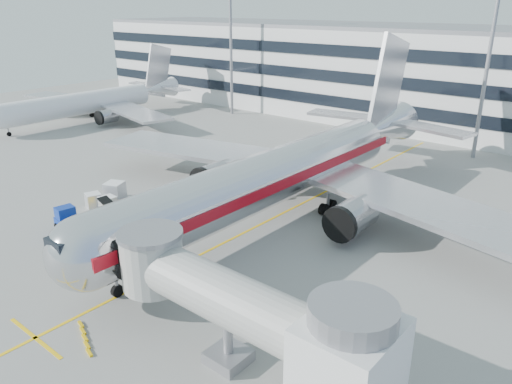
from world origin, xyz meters
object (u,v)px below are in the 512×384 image
Objects in this scene: cargo_container_left at (93,200)px; ramp_worker at (104,222)px; main_jet at (288,170)px; baggage_tug at (68,221)px; belt_loader at (112,215)px; cargo_container_right at (115,191)px; cargo_container_front at (108,204)px.

cargo_container_left is 6.55m from ramp_worker.
main_jet is 20.52m from baggage_tug.
belt_loader is 4.36m from cargo_container_left.
main_jet is 17.01m from belt_loader.
belt_loader is 5.65m from cargo_container_right.
baggage_tug reaches higher than belt_loader.
cargo_container_right is at bearing 93.48° from cargo_container_left.
cargo_container_front reaches higher than cargo_container_left.
main_jet is at bearing -6.19° from ramp_worker.
main_jet reaches higher than baggage_tug.
main_jet is 18.19m from cargo_container_right.
belt_loader is at bearing 66.93° from ramp_worker.
cargo_container_right is 3.08m from cargo_container_front.
main_jet is at bearing 48.19° from belt_loader.
belt_loader is 2.66m from cargo_container_front.
cargo_container_right is 1.54× the size of cargo_container_front.
baggage_tug reaches higher than cargo_container_left.
cargo_container_left is (-4.28, 0.83, 0.16)m from belt_loader.
cargo_container_left is 2.66m from cargo_container_right.
main_jet reaches higher than ramp_worker.
cargo_container_right is 1.12× the size of ramp_worker.
main_jet is 24.95× the size of ramp_worker.
baggage_tug is at bearing -77.14° from cargo_container_front.
main_jet is 19.53m from cargo_container_left.
baggage_tug is at bearing 148.18° from ramp_worker.
main_jet is at bearing 39.73° from cargo_container_front.
main_jet reaches higher than cargo_container_front.
cargo_container_left is 1.95m from cargo_container_front.
main_jet reaches higher than cargo_container_right.
ramp_worker is at bearing 31.03° from baggage_tug.
ramp_worker is at bearing -38.44° from cargo_container_front.
baggage_tug reaches higher than cargo_container_front.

